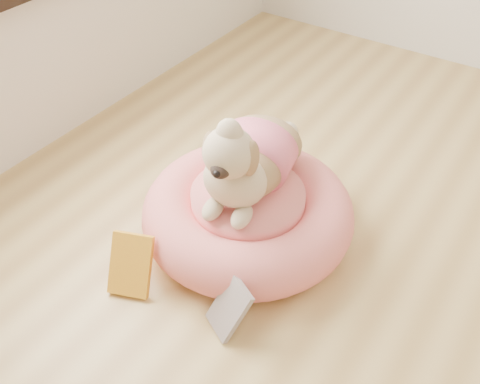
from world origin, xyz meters
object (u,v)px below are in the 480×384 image
Objects in this scene: pet_bed at (248,213)px; dog at (247,144)px; book_white at (229,308)px; book_yellow at (131,265)px.

dog reaches higher than pet_bed.
book_white is at bearing -75.43° from dog.
pet_bed is 4.17× the size of book_white.
dog is 2.47× the size of book_yellow.
book_yellow is 0.36m from book_white.
pet_bed is 0.29m from dog.
pet_bed is at bearing -51.51° from dog.
dog is at bearing 143.96° from book_white.
book_yellow is at bearing -145.81° from book_white.
pet_bed reaches higher than book_white.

